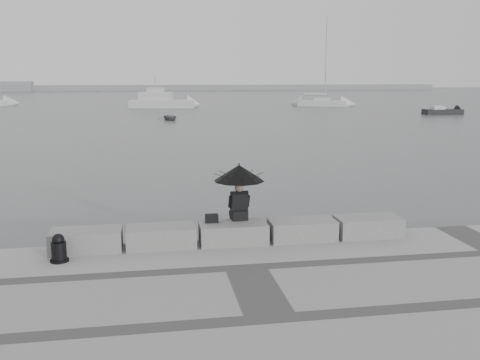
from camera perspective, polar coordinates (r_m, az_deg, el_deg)
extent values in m
plane|color=#494C4E|center=(13.46, -1.02, -8.21)|extent=(360.00, 360.00, 0.00)
cube|color=slate|center=(12.76, -16.08, -6.21)|extent=(1.60, 0.80, 0.50)
cube|color=slate|center=(12.67, -8.39, -6.01)|extent=(1.60, 0.80, 0.50)
cube|color=slate|center=(12.81, -0.73, -5.70)|extent=(1.60, 0.80, 0.50)
cube|color=slate|center=(13.17, 6.63, -5.31)|extent=(1.60, 0.80, 0.50)
cube|color=slate|center=(13.73, 13.49, -4.86)|extent=(1.60, 0.80, 0.50)
sphere|color=#726056|center=(12.90, -0.10, -0.86)|extent=(0.21, 0.21, 0.21)
cylinder|color=black|center=(12.87, -0.10, -0.56)|extent=(0.02, 0.02, 1.00)
cone|color=black|center=(12.82, -0.10, 0.76)|extent=(1.23, 1.23, 0.40)
sphere|color=black|center=(12.78, -0.10, 1.72)|extent=(0.04, 0.04, 0.04)
cube|color=black|center=(12.79, -3.04, -4.11)|extent=(0.31, 0.18, 0.20)
cylinder|color=black|center=(12.28, -18.69, -8.14)|extent=(0.40, 0.40, 0.06)
cylinder|color=black|center=(12.22, -18.75, -7.27)|extent=(0.32, 0.32, 0.45)
sphere|color=black|center=(12.14, -18.83, -6.03)|extent=(0.26, 0.26, 0.26)
cube|color=gray|center=(167.62, -9.07, 9.69)|extent=(180.00, 6.00, 1.60)
cube|color=silver|center=(80.88, 8.72, 8.05)|extent=(7.35, 4.91, 0.90)
cube|color=silver|center=(80.85, 8.73, 8.47)|extent=(2.87, 2.42, 0.50)
cylinder|color=gray|center=(80.81, 8.86, 12.62)|extent=(0.16, 0.16, 12.00)
cylinder|color=gray|center=(80.83, 8.74, 8.93)|extent=(3.65, 1.61, 0.10)
cube|color=silver|center=(76.63, -8.28, 8.01)|extent=(9.36, 4.35, 1.20)
cube|color=silver|center=(76.58, -8.31, 8.83)|extent=(4.82, 2.96, 1.20)
cube|color=silver|center=(76.56, -8.32, 9.50)|extent=(2.50, 1.97, 0.60)
cylinder|color=gray|center=(76.54, -8.35, 10.33)|extent=(0.08, 0.08, 1.60)
cube|color=black|center=(67.08, 20.79, 6.78)|extent=(4.51, 1.73, 0.70)
cube|color=silver|center=(67.05, 20.82, 7.20)|extent=(1.37, 1.24, 0.50)
imported|color=slate|center=(55.44, -7.50, 6.64)|extent=(3.10, 1.74, 0.50)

